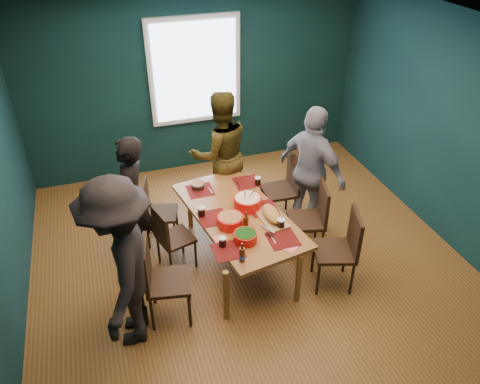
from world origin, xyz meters
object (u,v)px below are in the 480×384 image
(person_near_left, at_px, (122,265))
(bowl_herbs, at_px, (245,237))
(bowl_dumpling, at_px, (248,202))
(dining_table, at_px, (238,218))
(chair_right_far, at_px, (286,184))
(person_far_left, at_px, (132,202))
(person_back, at_px, (220,154))
(person_right, at_px, (312,172))
(chair_right_near, at_px, (344,245))
(chair_left_mid, at_px, (169,235))
(chair_left_near, at_px, (159,276))
(chair_left_far, at_px, (154,208))
(cutting_board, at_px, (272,215))
(chair_right_mid, at_px, (314,214))
(bowl_salad, at_px, (230,221))

(person_near_left, xyz_separation_m, bowl_herbs, (1.26, 0.23, -0.16))
(bowl_dumpling, distance_m, bowl_herbs, 0.62)
(dining_table, relative_size, chair_right_far, 2.08)
(person_far_left, bearing_deg, person_near_left, 11.65)
(person_back, relative_size, person_right, 1.01)
(bowl_dumpling, xyz_separation_m, bowl_herbs, (-0.22, -0.57, -0.01))
(chair_right_far, bearing_deg, bowl_herbs, -128.13)
(dining_table, xyz_separation_m, chair_right_near, (0.96, -0.72, -0.07))
(chair_left_mid, relative_size, person_near_left, 0.46)
(chair_left_near, bearing_deg, person_far_left, 106.50)
(chair_left_far, relative_size, cutting_board, 1.46)
(chair_left_far, bearing_deg, cutting_board, -21.94)
(chair_left_far, bearing_deg, person_near_left, -93.83)
(chair_right_far, relative_size, chair_right_mid, 1.01)
(chair_right_near, xyz_separation_m, person_far_left, (-2.08, 1.16, 0.24))
(chair_right_far, xyz_separation_m, chair_right_near, (0.11, -1.34, 0.01))
(chair_left_near, height_order, chair_right_far, chair_left_near)
(person_far_left, height_order, person_near_left, person_near_left)
(dining_table, distance_m, bowl_salad, 0.27)
(bowl_salad, bearing_deg, chair_right_far, 38.63)
(chair_left_near, bearing_deg, person_back, 67.36)
(person_back, relative_size, bowl_dumpling, 5.26)
(chair_right_near, relative_size, cutting_board, 1.63)
(chair_right_far, bearing_deg, person_back, 147.78)
(person_back, xyz_separation_m, cutting_board, (0.20, -1.34, -0.11))
(chair_left_far, height_order, person_back, person_back)
(chair_left_near, bearing_deg, chair_left_far, 94.00)
(person_far_left, height_order, cutting_board, person_far_left)
(person_near_left, bearing_deg, cutting_board, 118.99)
(chair_right_far, bearing_deg, bowl_dumpling, -141.24)
(person_right, bearing_deg, bowl_salad, 89.19)
(dining_table, distance_m, chair_right_far, 1.05)
(chair_left_mid, relative_size, cutting_board, 1.42)
(chair_right_mid, height_order, person_right, person_right)
(chair_left_near, height_order, person_right, person_right)
(person_right, bearing_deg, chair_right_mid, 136.56)
(person_far_left, xyz_separation_m, bowl_dumpling, (1.26, -0.36, -0.03))
(dining_table, distance_m, bowl_dumpling, 0.21)
(person_right, bearing_deg, person_far_left, 63.02)
(chair_right_mid, relative_size, person_far_left, 0.58)
(person_back, xyz_separation_m, person_right, (0.95, -0.77, -0.01))
(chair_left_mid, height_order, person_back, person_back)
(chair_right_near, bearing_deg, chair_right_far, 111.72)
(person_far_left, bearing_deg, chair_left_far, 154.64)
(chair_left_near, relative_size, bowl_dumpling, 2.96)
(bowl_salad, bearing_deg, person_back, 78.52)
(chair_right_mid, bearing_deg, chair_left_mid, -172.40)
(person_far_left, bearing_deg, chair_left_near, 28.30)
(person_back, height_order, bowl_dumpling, person_back)
(dining_table, xyz_separation_m, chair_right_far, (0.85, 0.62, -0.08))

